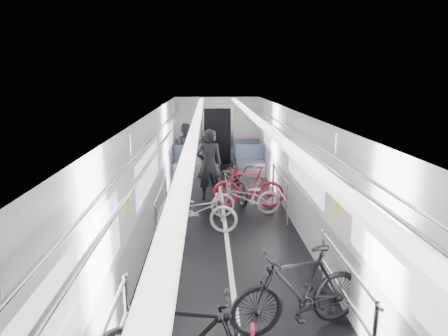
{
  "coord_description": "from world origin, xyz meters",
  "views": [
    {
      "loc": [
        -0.36,
        -7.31,
        3.11
      ],
      "look_at": [
        0.0,
        1.3,
        1.13
      ],
      "focal_mm": 32.0,
      "sensor_mm": 36.0,
      "label": 1
    }
  ],
  "objects_px": {
    "bike_right_far": "(248,187)",
    "person_seated": "(185,148)",
    "bike_right_near": "(299,289)",
    "bike_left_far": "(197,210)",
    "bike_right_mid": "(246,198)",
    "person_standing": "(209,165)",
    "bike_aisle": "(233,181)"
  },
  "relations": [
    {
      "from": "bike_right_near",
      "to": "bike_left_far",
      "type": "bearing_deg",
      "value": -173.31
    },
    {
      "from": "bike_right_near",
      "to": "person_seated",
      "type": "distance_m",
      "value": 8.67
    },
    {
      "from": "bike_right_near",
      "to": "bike_right_mid",
      "type": "height_order",
      "value": "bike_right_near"
    },
    {
      "from": "bike_right_far",
      "to": "person_seated",
      "type": "bearing_deg",
      "value": -148.62
    },
    {
      "from": "bike_left_far",
      "to": "person_seated",
      "type": "bearing_deg",
      "value": 17.16
    },
    {
      "from": "bike_right_mid",
      "to": "bike_right_near",
      "type": "bearing_deg",
      "value": -5.26
    },
    {
      "from": "bike_right_far",
      "to": "bike_right_mid",
      "type": "bearing_deg",
      "value": -3.42
    },
    {
      "from": "bike_right_mid",
      "to": "bike_right_far",
      "type": "relative_size",
      "value": 0.95
    },
    {
      "from": "bike_right_far",
      "to": "person_seated",
      "type": "relative_size",
      "value": 1.05
    },
    {
      "from": "bike_left_far",
      "to": "bike_right_far",
      "type": "xyz_separation_m",
      "value": [
        1.2,
        1.46,
        0.07
      ]
    },
    {
      "from": "bike_right_mid",
      "to": "person_standing",
      "type": "relative_size",
      "value": 0.89
    },
    {
      "from": "person_seated",
      "to": "bike_right_mid",
      "type": "bearing_deg",
      "value": 127.76
    },
    {
      "from": "bike_left_far",
      "to": "bike_right_near",
      "type": "distance_m",
      "value": 3.6
    },
    {
      "from": "bike_left_far",
      "to": "bike_right_mid",
      "type": "height_order",
      "value": "bike_left_far"
    },
    {
      "from": "bike_right_near",
      "to": "bike_right_far",
      "type": "xyz_separation_m",
      "value": [
        -0.14,
        4.8,
        -0.03
      ]
    },
    {
      "from": "bike_right_near",
      "to": "bike_right_mid",
      "type": "xyz_separation_m",
      "value": [
        -0.25,
        4.2,
        -0.12
      ]
    },
    {
      "from": "bike_right_far",
      "to": "person_standing",
      "type": "relative_size",
      "value": 0.94
    },
    {
      "from": "bike_left_far",
      "to": "bike_right_near",
      "type": "height_order",
      "value": "bike_right_near"
    },
    {
      "from": "bike_right_near",
      "to": "person_seated",
      "type": "bearing_deg",
      "value": 177.01
    },
    {
      "from": "bike_right_far",
      "to": "person_seated",
      "type": "height_order",
      "value": "person_seated"
    },
    {
      "from": "bike_right_far",
      "to": "person_standing",
      "type": "height_order",
      "value": "person_standing"
    },
    {
      "from": "person_standing",
      "to": "bike_right_near",
      "type": "bearing_deg",
      "value": 91.73
    },
    {
      "from": "bike_aisle",
      "to": "person_seated",
      "type": "distance_m",
      "value": 3.35
    },
    {
      "from": "bike_left_far",
      "to": "person_seated",
      "type": "xyz_separation_m",
      "value": [
        -0.49,
        5.12,
        0.37
      ]
    },
    {
      "from": "person_standing",
      "to": "person_seated",
      "type": "height_order",
      "value": "person_standing"
    },
    {
      "from": "bike_right_near",
      "to": "bike_right_far",
      "type": "distance_m",
      "value": 4.8
    },
    {
      "from": "bike_right_far",
      "to": "bike_aisle",
      "type": "height_order",
      "value": "bike_right_far"
    },
    {
      "from": "bike_aisle",
      "to": "person_standing",
      "type": "xyz_separation_m",
      "value": [
        -0.6,
        0.1,
        0.42
      ]
    },
    {
      "from": "bike_right_far",
      "to": "bike_aisle",
      "type": "bearing_deg",
      "value": -145.73
    },
    {
      "from": "bike_left_far",
      "to": "bike_right_near",
      "type": "bearing_deg",
      "value": -146.4
    },
    {
      "from": "person_standing",
      "to": "bike_right_far",
      "type": "bearing_deg",
      "value": 132.92
    },
    {
      "from": "bike_right_mid",
      "to": "bike_aisle",
      "type": "xyz_separation_m",
      "value": [
        -0.22,
        1.22,
        0.07
      ]
    }
  ]
}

